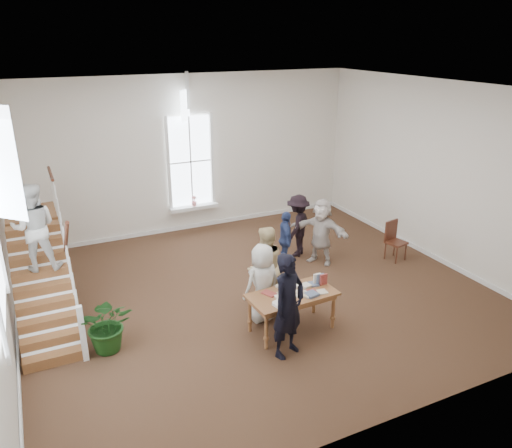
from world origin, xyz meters
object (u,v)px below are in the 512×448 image
person_yellow (265,267)px  floor_plant (108,324)px  police_officer (288,306)px  elderly_woman (262,283)px  woman_cluster_b (298,226)px  woman_cluster_a (286,239)px  side_chair (394,238)px  library_table (293,297)px  woman_cluster_c (321,231)px

person_yellow → floor_plant: bearing=-11.2°
police_officer → elderly_woman: police_officer is taller
police_officer → woman_cluster_b: (2.33, 3.73, -0.16)m
woman_cluster_a → elderly_woman: bearing=158.3°
woman_cluster_b → side_chair: size_ratio=1.60×
woman_cluster_a → woman_cluster_b: 0.76m
woman_cluster_a → library_table: bearing=171.2°
person_yellow → woman_cluster_c: person_yellow is taller
library_table → elderly_woman: bearing=117.5°
person_yellow → side_chair: 4.13m
woman_cluster_c → side_chair: bearing=37.9°
woman_cluster_a → side_chair: 2.86m
person_yellow → woman_cluster_a: person_yellow is taller
person_yellow → floor_plant: person_yellow is taller
woman_cluster_b → side_chair: (2.13, -1.27, -0.25)m
elderly_woman → woman_cluster_c: bearing=-153.1°
police_officer → side_chair: bearing=7.4°
police_officer → side_chair: 5.11m
library_table → police_officer: 0.83m
police_officer → woman_cluster_a: 3.72m
person_yellow → side_chair: (4.06, 0.70, -0.32)m
police_officer → library_table: bearing=33.4°
woman_cluster_c → police_officer: bearing=-73.8°
police_officer → side_chair: size_ratio=1.92×
library_table → woman_cluster_c: bearing=45.3°
elderly_woman → woman_cluster_a: elderly_woman is taller
library_table → person_yellow: person_yellow is taller
library_table → elderly_woman: size_ratio=1.06×
woman_cluster_b → side_chair: 2.49m
police_officer → person_yellow: police_officer is taller
person_yellow → elderly_woman: bearing=43.7°
elderly_woman → woman_cluster_c: size_ratio=0.97×
woman_cluster_c → floor_plant: woman_cluster_c is taller
library_table → police_officer: size_ratio=0.89×
police_officer → woman_cluster_c: bearing=28.1°
elderly_woman → woman_cluster_c: (2.53, 1.83, 0.02)m
elderly_woman → side_chair: elderly_woman is taller
library_table → woman_cluster_c: 3.27m
person_yellow → woman_cluster_a: (1.33, 1.53, -0.18)m
elderly_woman → woman_cluster_c: 3.12m
woman_cluster_c → floor_plant: size_ratio=1.57×
woman_cluster_c → floor_plant: 5.78m
library_table → woman_cluster_c: (2.18, 2.43, 0.13)m
elderly_woman → floor_plant: (-3.02, 0.26, -0.29)m
police_officer → woman_cluster_c: 4.05m
woman_cluster_b → woman_cluster_c: size_ratio=0.98×
floor_plant → library_table: bearing=-14.4°
woman_cluster_a → side_chair: woman_cluster_a is taller
woman_cluster_a → woman_cluster_b: woman_cluster_b is taller
woman_cluster_c → elderly_woman: bearing=-87.5°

